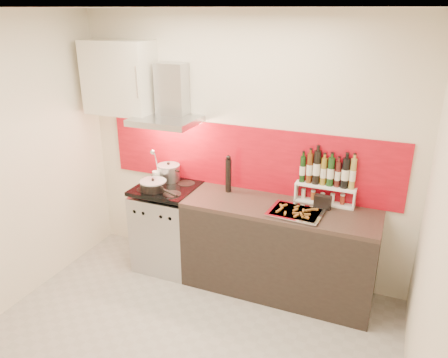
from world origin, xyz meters
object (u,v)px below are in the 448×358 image
at_px(stock_pot, 169,172).
at_px(baking_tray, 296,212).
at_px(pepper_mill, 228,174).
at_px(counter, 278,249).
at_px(saute_pan, 154,185).
at_px(range_stove, 168,227).

xyz_separation_m(stock_pot, baking_tray, (1.42, -0.26, -0.08)).
bearing_deg(stock_pot, pepper_mill, -1.48).
distance_m(counter, stock_pot, 1.38).
xyz_separation_m(saute_pan, baking_tray, (1.43, 0.03, -0.04)).
height_order(saute_pan, baking_tray, saute_pan).
xyz_separation_m(range_stove, pepper_mill, (0.62, 0.15, 0.64)).
bearing_deg(pepper_mill, baking_tray, -17.79).
bearing_deg(range_stove, stock_pot, 109.07).
height_order(range_stove, stock_pot, stock_pot).
xyz_separation_m(counter, pepper_mill, (-0.58, 0.14, 0.63)).
distance_m(stock_pot, baking_tray, 1.45).
relative_size(range_stove, pepper_mill, 2.40).
height_order(range_stove, saute_pan, saute_pan).
xyz_separation_m(range_stove, baking_tray, (1.37, -0.09, 0.47)).
xyz_separation_m(counter, stock_pot, (-1.26, 0.16, 0.55)).
distance_m(counter, pepper_mill, 0.87).
bearing_deg(baking_tray, counter, 149.99).
xyz_separation_m(range_stove, counter, (1.20, 0.00, 0.01)).
height_order(saute_pan, pepper_mill, pepper_mill).
height_order(stock_pot, saute_pan, stock_pot).
relative_size(range_stove, saute_pan, 1.86).
distance_m(pepper_mill, baking_tray, 0.80).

